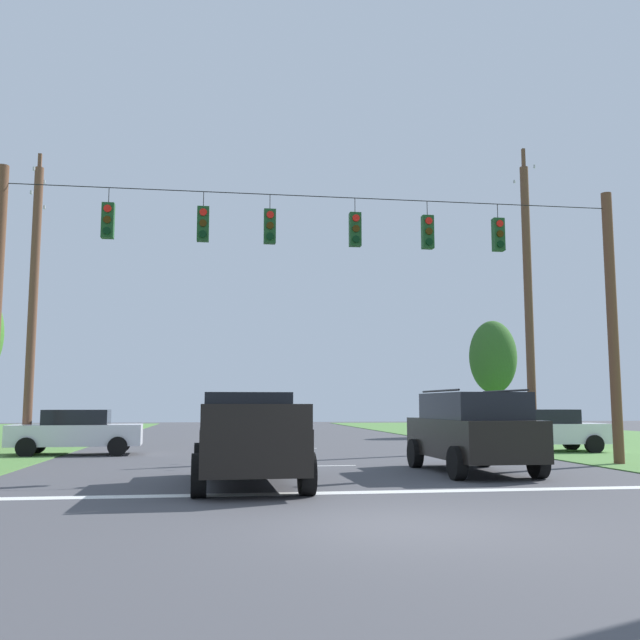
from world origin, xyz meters
name	(u,v)px	position (x,y,z in m)	size (l,w,h in m)	color
ground_plane	(402,525)	(0.00, 0.00, 0.00)	(120.00, 120.00, 0.00)	#47474C
stop_bar_stripe	(352,493)	(0.00, 3.74, 0.00)	(14.64, 0.45, 0.01)	white
lane_dash_0	(311,466)	(0.00, 9.74, 0.00)	(0.15, 2.50, 0.01)	white
lane_dash_1	(285,448)	(0.00, 17.68, 0.00)	(0.15, 2.50, 0.01)	white
lane_dash_2	(275,443)	(0.00, 22.02, 0.00)	(0.15, 2.50, 0.01)	white
lane_dash_3	(261,433)	(0.00, 33.02, 0.00)	(0.15, 2.50, 0.01)	white
lane_dash_4	(257,430)	(0.00, 37.26, 0.00)	(0.15, 2.50, 0.01)	white
overhead_signal_span	(321,297)	(0.15, 8.95, 4.61)	(17.26, 0.31, 7.92)	brown
pickup_truck	(248,439)	(-1.95, 5.36, 0.97)	(2.36, 5.43, 1.95)	black
suv_black	(472,430)	(3.72, 7.25, 1.06)	(2.27, 4.83, 2.05)	black
distant_car_crossing_white	(544,430)	(9.03, 14.28, 0.79)	(4.39, 2.20, 1.52)	silver
distant_car_oncoming	(77,431)	(-7.32, 15.19, 0.79)	(4.40, 2.23, 1.52)	silver
utility_pole_mid_right	(529,301)	(9.18, 15.48, 5.64)	(0.32, 1.93, 11.72)	brown
utility_pole_near_left	(33,300)	(-9.01, 15.49, 5.28)	(0.31, 1.94, 10.57)	brown
tree_roadside_far_right	(493,357)	(12.40, 27.14, 4.27)	(2.59, 2.59, 6.30)	brown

